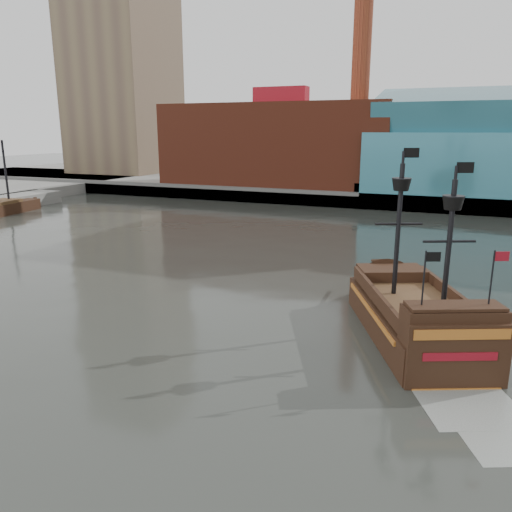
% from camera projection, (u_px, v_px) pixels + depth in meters
% --- Properties ---
extents(ground, '(400.00, 400.00, 0.00)m').
position_uv_depth(ground, '(204.00, 406.00, 22.96)').
color(ground, '#2A2C27').
rests_on(ground, ground).
extents(promenade_far, '(220.00, 60.00, 2.00)m').
position_uv_depth(promenade_far, '(410.00, 185.00, 105.25)').
color(promenade_far, slate).
rests_on(promenade_far, ground).
extents(seawall, '(220.00, 1.00, 2.60)m').
position_uv_depth(seawall, '(391.00, 202.00, 78.71)').
color(seawall, '#4C4C49').
rests_on(seawall, ground).
extents(skyline, '(149.00, 45.00, 62.00)m').
position_uv_depth(skyline, '(445.00, 61.00, 90.89)').
color(skyline, brown).
rests_on(skyline, promenade_far).
extents(pirate_ship, '(11.02, 16.82, 12.18)m').
position_uv_depth(pirate_ship, '(415.00, 321.00, 30.20)').
color(pirate_ship, black).
rests_on(pirate_ship, ground).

